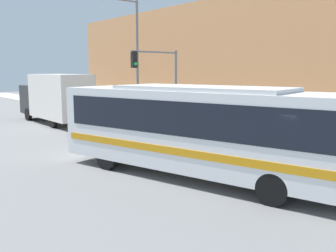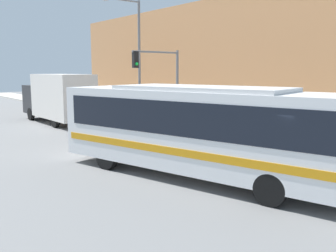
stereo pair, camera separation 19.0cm
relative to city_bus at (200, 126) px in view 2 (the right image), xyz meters
The scene contains 10 objects.
ground_plane 3.16m from the city_bus, 72.73° to the right, with size 120.00×120.00×0.00m, color slate.
sidewalk 18.90m from the city_bus, 68.46° to the left, with size 3.27×70.00×0.17m.
building_facade 16.49m from the city_bus, 45.01° to the left, with size 6.00×26.08×8.05m.
city_bus is the anchor object (origin of this frame).
delivery_truck 15.90m from the city_bus, 84.62° to the left, with size 2.30×7.90×3.36m.
fire_hydrant 6.06m from the city_bus, ahead, with size 0.27×0.36×0.74m.
traffic_light_pole 9.86m from the city_bus, 60.31° to the left, with size 3.28×0.35×4.63m.
parking_meter 7.47m from the city_bus, 37.80° to the left, with size 0.14×0.14×1.25m.
street_lamp 14.27m from the city_bus, 65.56° to the left, with size 2.94×0.28×8.09m.
pedestrian_near_corner 7.00m from the city_bus, 18.02° to the left, with size 0.34×0.34×1.57m.
Camera 2 is at (-9.25, -6.51, 3.61)m, focal length 40.00 mm.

